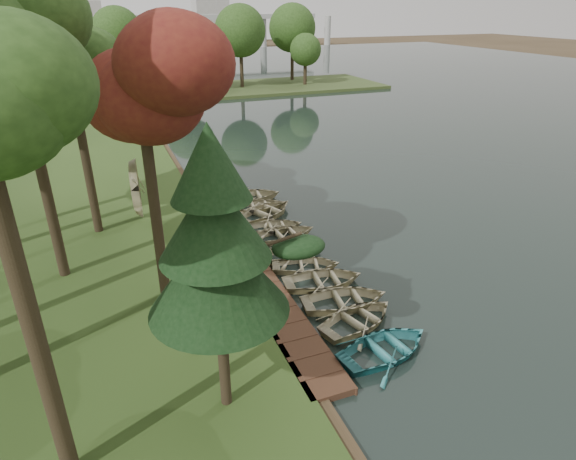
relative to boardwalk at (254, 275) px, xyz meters
name	(u,v)px	position (x,y,z in m)	size (l,w,h in m)	color
ground	(288,271)	(1.60, 0.00, -0.15)	(300.00, 300.00, 0.00)	#3D2F1D
water	(490,124)	(31.60, 20.00, -0.12)	(130.00, 200.00, 0.05)	black
boardwalk	(254,275)	(0.00, 0.00, 0.00)	(1.60, 16.00, 0.30)	#3C2517
peninsula	(209,91)	(9.60, 50.00, 0.08)	(50.00, 14.00, 0.45)	#34431E
far_trees	(181,43)	(6.27, 50.00, 6.28)	(45.60, 5.60, 8.80)	black
bridge	(161,21)	(13.91, 120.00, 6.93)	(95.90, 4.00, 8.60)	#A5A5A0
building_a	(210,11)	(31.60, 140.00, 8.85)	(10.00, 8.00, 18.00)	#A5A5A0
building_b	(89,23)	(-3.40, 145.00, 5.85)	(8.00, 8.00, 12.00)	#A5A5A0
rowboat_0	(386,346)	(2.61, -6.71, 0.27)	(2.58, 3.61, 0.75)	#2B7678
rowboat_1	(359,317)	(2.58, -4.84, 0.25)	(2.41, 3.37, 0.70)	#C0B58B
rowboat_2	(345,298)	(2.70, -3.51, 0.27)	(2.55, 3.57, 0.74)	#C0B58B
rowboat_3	(323,278)	(2.56, -1.77, 0.26)	(2.49, 3.49, 0.72)	#C0B58B
rowboat_4	(306,264)	(2.39, -0.26, 0.22)	(2.24, 3.14, 0.65)	#C0B58B
rowboat_5	(293,250)	(2.33, 1.16, 0.23)	(2.28, 3.19, 0.66)	#C0B58B
rowboat_6	(284,233)	(2.63, 3.13, 0.26)	(2.46, 3.44, 0.71)	#C0B58B
rowboat_7	(274,225)	(2.52, 4.27, 0.22)	(2.19, 3.06, 0.63)	#C0B58B
rowboat_8	(265,210)	(2.67, 6.19, 0.30)	(2.77, 3.87, 0.80)	#C0B58B
rowboat_9	(257,204)	(2.52, 7.29, 0.27)	(2.54, 3.55, 0.74)	#C0B58B
rowboat_10	(249,195)	(2.58, 8.91, 0.30)	(2.74, 3.84, 0.80)	#C0B58B
stored_rowboat	(141,212)	(-3.99, 8.01, 0.49)	(2.36, 3.31, 0.68)	#C0B58B
tree_2	(139,81)	(-3.95, -0.45, 8.65)	(4.09, 4.09, 10.35)	black
tree_3	(10,33)	(-7.85, 2.94, 10.03)	(4.98, 4.98, 12.09)	black
tree_4	(64,43)	(-6.28, 7.17, 9.39)	(4.06, 4.06, 11.10)	black
tree_6	(9,33)	(-8.71, 10.00, 9.73)	(4.59, 4.59, 11.64)	black
pine_tree	(215,242)	(-3.15, -7.04, 5.52)	(3.80, 3.80, 8.43)	black
reeds_0	(198,337)	(-3.39, -4.26, 0.60)	(0.60, 0.60, 0.89)	#3F661E
reeds_1	(240,282)	(-1.07, -1.47, 0.71)	(0.60, 0.60, 1.12)	#3F661E
reeds_2	(152,216)	(-3.52, 6.92, 0.65)	(0.60, 0.60, 1.00)	#3F661E
reeds_3	(212,234)	(-1.00, 3.72, 0.58)	(0.60, 0.60, 0.85)	#3F661E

